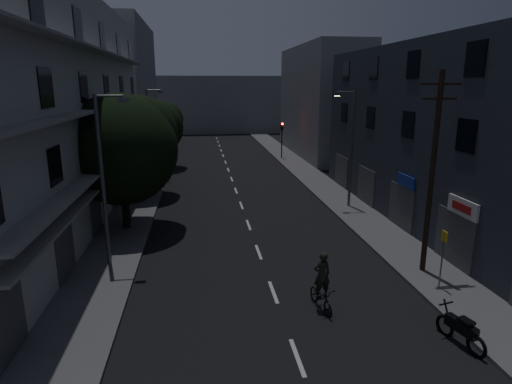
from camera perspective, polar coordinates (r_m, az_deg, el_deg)
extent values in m
plane|color=black|center=(35.90, -2.76, 0.38)|extent=(160.00, 160.00, 0.00)
cube|color=#565659|center=(36.06, -14.72, 0.10)|extent=(3.00, 90.00, 0.15)
cube|color=#565659|center=(37.25, 8.81, 0.85)|extent=(3.00, 90.00, 0.15)
cube|color=beige|center=(14.81, 5.53, -21.08)|extent=(0.15, 2.00, 0.01)
cube|color=beige|center=(18.58, 2.32, -13.18)|extent=(0.15, 2.00, 0.01)
cube|color=beige|center=(22.62, 0.34, -7.99)|extent=(0.15, 2.00, 0.01)
cube|color=beige|center=(26.81, -1.00, -4.40)|extent=(0.15, 2.00, 0.01)
cube|color=beige|center=(31.08, -1.96, -1.79)|extent=(0.15, 2.00, 0.01)
cube|color=beige|center=(35.42, -2.69, 0.19)|extent=(0.15, 2.00, 0.01)
cube|color=beige|center=(39.78, -3.26, 1.74)|extent=(0.15, 2.00, 0.01)
cube|color=beige|center=(44.18, -3.72, 2.98)|extent=(0.15, 2.00, 0.01)
cube|color=beige|center=(48.59, -4.10, 4.00)|extent=(0.15, 2.00, 0.01)
cube|color=beige|center=(53.02, -4.41, 4.84)|extent=(0.15, 2.00, 0.01)
cube|color=beige|center=(57.46, -4.67, 5.56)|extent=(0.15, 2.00, 0.01)
cube|color=beige|center=(61.91, -4.90, 6.17)|extent=(0.15, 2.00, 0.01)
cube|color=beige|center=(66.36, -5.10, 6.70)|extent=(0.15, 2.00, 0.01)
cube|color=beige|center=(70.83, -5.27, 7.16)|extent=(0.15, 2.00, 0.01)
cube|color=#AFB0AA|center=(29.24, -26.13, 9.73)|extent=(6.00, 36.00, 14.00)
cube|color=black|center=(15.55, -30.52, -12.78)|extent=(0.06, 1.60, 1.60)
cube|color=black|center=(20.76, -24.29, -5.49)|extent=(0.06, 1.60, 1.60)
cube|color=black|center=(26.30, -20.71, -1.17)|extent=(0.06, 1.60, 1.60)
cube|color=black|center=(32.01, -18.40, 1.64)|extent=(0.06, 1.60, 1.60)
cube|color=black|center=(37.81, -16.78, 3.59)|extent=(0.06, 1.60, 1.60)
cube|color=black|center=(43.67, -15.60, 5.02)|extent=(0.06, 1.60, 1.60)
cube|color=black|center=(19.98, -25.22, 3.20)|extent=(0.06, 1.60, 1.60)
cube|color=black|center=(25.70, -21.33, 5.73)|extent=(0.06, 1.60, 1.60)
cube|color=black|center=(31.52, -18.85, 7.33)|extent=(0.06, 1.60, 1.60)
cube|color=black|center=(37.39, -17.13, 8.41)|extent=(0.06, 1.60, 1.60)
cube|color=black|center=(43.31, -15.88, 9.20)|extent=(0.06, 1.60, 1.60)
cube|color=black|center=(19.71, -26.21, 12.36)|extent=(0.06, 1.60, 1.60)
cube|color=black|center=(25.48, -21.98, 12.86)|extent=(0.06, 1.60, 1.60)
cube|color=black|center=(31.34, -19.32, 13.14)|extent=(0.06, 1.60, 1.60)
cube|color=black|center=(37.25, -17.50, 13.31)|extent=(0.06, 1.60, 1.60)
cube|color=black|center=(43.18, -16.17, 13.43)|extent=(0.06, 1.60, 1.60)
cube|color=black|center=(19.94, -27.27, 21.54)|extent=(0.06, 1.60, 1.60)
cube|color=black|center=(25.67, -22.68, 19.99)|extent=(0.06, 1.60, 1.60)
cube|color=black|center=(31.49, -19.82, 18.95)|extent=(0.06, 1.60, 1.60)
cube|color=black|center=(37.37, -17.88, 18.21)|extent=(0.06, 1.60, 1.60)
cube|color=black|center=(43.29, -16.47, 17.66)|extent=(0.06, 1.60, 1.60)
cube|color=gray|center=(28.67, -18.82, 4.29)|extent=(1.00, 32.40, 0.12)
cube|color=gray|center=(28.34, -19.34, 10.67)|extent=(1.00, 32.40, 0.12)
cube|color=gray|center=(28.37, -19.89, 17.12)|extent=(1.00, 32.40, 0.12)
cube|color=gray|center=(28.84, -18.88, 2.52)|extent=(0.80, 32.40, 0.12)
cube|color=#424247|center=(15.81, -30.20, -14.74)|extent=(0.06, 2.40, 2.40)
cube|color=#424247|center=(20.95, -24.10, -7.04)|extent=(0.06, 2.40, 2.40)
cube|color=#424247|center=(26.46, -20.58, -2.42)|extent=(0.06, 2.40, 2.40)
cube|color=#424247|center=(32.14, -18.30, 0.60)|extent=(0.06, 2.40, 2.40)
cube|color=#424247|center=(37.92, -16.70, 2.70)|extent=(0.06, 2.40, 2.40)
cube|color=#424247|center=(43.76, -15.53, 4.24)|extent=(0.06, 2.40, 2.40)
cube|color=#292D37|center=(28.21, 24.52, 6.71)|extent=(6.00, 28.00, 11.00)
cube|color=black|center=(21.49, 26.23, 6.75)|extent=(0.06, 1.40, 1.50)
cube|color=black|center=(26.21, 19.60, 8.46)|extent=(0.06, 1.40, 1.50)
cube|color=black|center=(31.20, 15.01, 9.57)|extent=(0.06, 1.40, 1.50)
cube|color=black|center=(36.33, 11.68, 10.33)|extent=(0.06, 1.40, 1.50)
cube|color=black|center=(21.40, 27.22, 15.52)|extent=(0.06, 1.40, 1.50)
cube|color=black|center=(26.14, 20.22, 15.66)|extent=(0.06, 1.40, 1.50)
cube|color=black|center=(31.14, 15.41, 15.62)|extent=(0.06, 1.40, 1.50)
cube|color=black|center=(36.28, 11.95, 15.54)|extent=(0.06, 1.40, 1.50)
cube|color=#424247|center=(22.52, 24.86, -5.68)|extent=(0.06, 3.00, 2.60)
cube|color=#424247|center=(27.07, 18.74, -1.90)|extent=(0.06, 3.00, 2.60)
cube|color=#424247|center=(31.92, 14.44, 0.78)|extent=(0.06, 3.00, 2.60)
cube|color=#424247|center=(36.95, 11.29, 2.74)|extent=(0.06, 3.00, 2.60)
cube|color=silver|center=(21.61, 25.86, -1.86)|extent=(0.12, 2.20, 0.80)
cube|color=#B21414|center=(21.56, 25.69, -1.87)|extent=(0.02, 1.40, 0.36)
cube|color=navy|center=(26.21, 19.37, 1.37)|extent=(0.12, 2.00, 0.70)
cube|color=slate|center=(58.46, -17.04, 13.02)|extent=(6.00, 20.00, 16.00)
cube|color=slate|center=(53.90, 8.61, 11.82)|extent=(6.00, 20.00, 13.00)
cube|color=slate|center=(79.88, -5.66, 11.54)|extent=(24.00, 8.00, 10.00)
cylinder|color=black|center=(26.42, -17.10, -0.12)|extent=(0.44, 0.44, 4.31)
sphere|color=black|center=(25.94, -17.52, 5.43)|extent=(6.47, 6.47, 6.47)
sphere|color=black|center=(26.48, -15.28, 7.52)|extent=(4.53, 4.53, 4.53)
sphere|color=black|center=(25.40, -19.64, 6.20)|extent=(4.20, 4.20, 4.20)
cylinder|color=black|center=(34.25, -15.45, 2.74)|extent=(0.44, 0.44, 3.83)
sphere|color=black|center=(33.89, -15.70, 6.55)|extent=(5.76, 5.76, 5.76)
sphere|color=black|center=(34.41, -14.18, 7.96)|extent=(4.03, 4.03, 4.03)
sphere|color=black|center=(33.38, -17.11, 7.09)|extent=(3.75, 3.75, 3.75)
cylinder|color=black|center=(45.68, -13.05, 5.58)|extent=(0.44, 0.44, 3.75)
sphere|color=black|center=(45.41, -13.21, 8.39)|extent=(5.59, 5.59, 5.59)
sphere|color=black|center=(45.98, -12.13, 9.39)|extent=(3.92, 3.92, 3.92)
sphere|color=black|center=(44.89, -14.21, 8.81)|extent=(3.64, 3.64, 3.64)
cylinder|color=black|center=(50.28, 3.45, 6.36)|extent=(0.12, 0.12, 3.20)
cube|color=black|center=(50.04, 3.49, 8.69)|extent=(0.28, 0.22, 0.90)
sphere|color=#FF0C05|center=(49.86, 3.53, 9.05)|extent=(0.22, 0.22, 0.22)
sphere|color=#3F330C|center=(49.89, 3.52, 8.71)|extent=(0.22, 0.22, 0.22)
sphere|color=black|center=(49.92, 3.52, 8.36)|extent=(0.22, 0.22, 0.22)
cylinder|color=black|center=(49.33, -11.74, 5.94)|extent=(0.12, 0.12, 3.20)
cube|color=black|center=(49.09, -11.86, 8.31)|extent=(0.28, 0.22, 0.90)
sphere|color=black|center=(48.91, -11.89, 8.68)|extent=(0.22, 0.22, 0.22)
sphere|color=#3F330C|center=(48.94, -11.87, 8.33)|extent=(0.22, 0.22, 0.22)
sphere|color=#0CFF26|center=(48.97, -11.85, 7.98)|extent=(0.22, 0.22, 0.22)
cylinder|color=#575B5F|center=(20.73, -19.76, 1.10)|extent=(0.18, 0.18, 8.00)
cylinder|color=#575B5F|center=(20.15, -18.99, 12.03)|extent=(1.20, 0.10, 0.10)
cube|color=#575B5F|center=(20.05, -17.24, 11.73)|extent=(0.45, 0.25, 0.18)
cube|color=#4C4C4C|center=(20.05, -17.22, 11.44)|extent=(0.35, 0.18, 0.04)
cylinder|color=#525459|center=(30.41, 12.62, 5.52)|extent=(0.18, 0.18, 8.00)
cylinder|color=#525459|center=(29.89, 11.92, 12.93)|extent=(1.20, 0.10, 0.10)
cube|color=#525459|center=(29.70, 10.79, 12.68)|extent=(0.45, 0.25, 0.18)
cube|color=#FFD88C|center=(29.71, 10.78, 12.49)|extent=(0.35, 0.18, 0.04)
cylinder|color=slate|center=(40.63, -14.08, 7.53)|extent=(0.18, 0.18, 8.00)
cylinder|color=slate|center=(40.34, -13.55, 13.08)|extent=(1.20, 0.10, 0.10)
cube|color=slate|center=(40.28, -12.66, 12.91)|extent=(0.45, 0.25, 0.18)
cube|color=#4C4C4C|center=(40.29, -12.66, 12.77)|extent=(0.35, 0.18, 0.04)
cylinder|color=black|center=(20.38, 22.40, 2.09)|extent=(0.24, 0.24, 9.00)
cube|color=black|center=(20.00, 23.47, 13.07)|extent=(1.80, 0.10, 0.10)
cube|color=black|center=(20.01, 23.30, 11.36)|extent=(1.50, 0.10, 0.10)
cylinder|color=#595B60|center=(19.70, 23.53, -8.32)|extent=(0.06, 0.06, 2.50)
cube|color=yellow|center=(19.34, 23.84, -5.43)|extent=(0.05, 0.35, 0.45)
torus|color=black|center=(16.26, 27.32, -17.86)|extent=(0.31, 0.79, 0.79)
torus|color=black|center=(17.00, 23.86, -16.00)|extent=(0.31, 0.79, 0.79)
cube|color=black|center=(16.45, 25.68, -15.85)|extent=(0.56, 1.25, 0.39)
cube|color=black|center=(16.22, 26.23, -15.19)|extent=(0.44, 0.56, 0.11)
cylinder|color=black|center=(16.73, 24.17, -14.58)|extent=(0.18, 0.48, 0.93)
cube|color=black|center=(16.65, 24.01, -13.43)|extent=(0.60, 0.19, 0.04)
imported|color=black|center=(17.30, 8.67, -13.71)|extent=(0.96, 1.96, 0.99)
imported|color=black|center=(16.88, 8.79, -10.88)|extent=(0.76, 0.56, 1.89)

